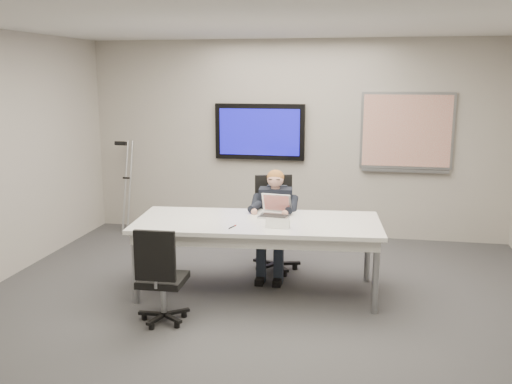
% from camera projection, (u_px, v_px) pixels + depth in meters
% --- Properties ---
extents(floor, '(6.00, 6.00, 0.02)m').
position_uv_depth(floor, '(254.00, 315.00, 5.56)').
color(floor, '#38383A').
rests_on(floor, ground).
extents(ceiling, '(6.00, 6.00, 0.02)m').
position_uv_depth(ceiling, '(254.00, 17.00, 5.00)').
color(ceiling, silver).
rests_on(ceiling, wall_back).
extents(wall_back, '(6.00, 0.02, 2.80)m').
position_uv_depth(wall_back, '(295.00, 139.00, 8.17)').
color(wall_back, '#ABA69B').
rests_on(wall_back, ground).
extents(wall_front, '(6.00, 0.02, 2.80)m').
position_uv_depth(wall_front, '(115.00, 294.00, 2.40)').
color(wall_front, '#ABA69B').
rests_on(wall_front, ground).
extents(conference_table, '(2.66, 1.30, 0.79)m').
position_uv_depth(conference_table, '(257.00, 229.00, 6.03)').
color(conference_table, white).
rests_on(conference_table, ground).
extents(tv_display, '(1.30, 0.09, 0.80)m').
position_uv_depth(tv_display, '(260.00, 132.00, 8.19)').
color(tv_display, black).
rests_on(tv_display, wall_back).
extents(whiteboard, '(1.25, 0.08, 1.10)m').
position_uv_depth(whiteboard, '(407.00, 132.00, 7.82)').
color(whiteboard, gray).
rests_on(whiteboard, wall_back).
extents(office_chair_far, '(0.67, 0.67, 1.12)m').
position_uv_depth(office_chair_far, '(275.00, 241.00, 6.83)').
color(office_chair_far, black).
rests_on(office_chair_far, ground).
extents(office_chair_near, '(0.47, 0.47, 0.95)m').
position_uv_depth(office_chair_near, '(162.00, 293.00, 5.33)').
color(office_chair_near, black).
rests_on(office_chair_near, ground).
extents(seated_person, '(0.40, 0.68, 1.23)m').
position_uv_depth(seated_person, '(273.00, 235.00, 6.57)').
color(seated_person, '#1C232F').
rests_on(seated_person, office_chair_far).
extents(crutch, '(0.45, 0.77, 1.45)m').
position_uv_depth(crutch, '(128.00, 184.00, 8.53)').
color(crutch, '#A8ABB0').
rests_on(crutch, ground).
extents(laptop, '(0.35, 0.35, 0.23)m').
position_uv_depth(laptop, '(275.00, 211.00, 6.20)').
color(laptop, silver).
rests_on(laptop, conference_table).
extents(name_tent, '(0.24, 0.07, 0.10)m').
position_uv_depth(name_tent, '(278.00, 223.00, 5.72)').
color(name_tent, white).
rests_on(name_tent, conference_table).
extents(pen, '(0.05, 0.14, 0.01)m').
position_uv_depth(pen, '(232.00, 227.00, 5.75)').
color(pen, black).
rests_on(pen, conference_table).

